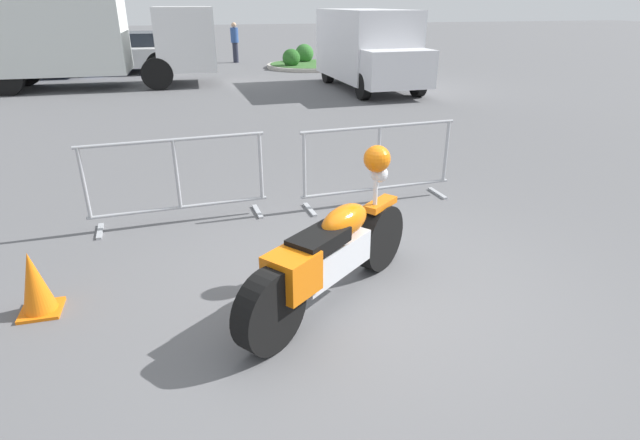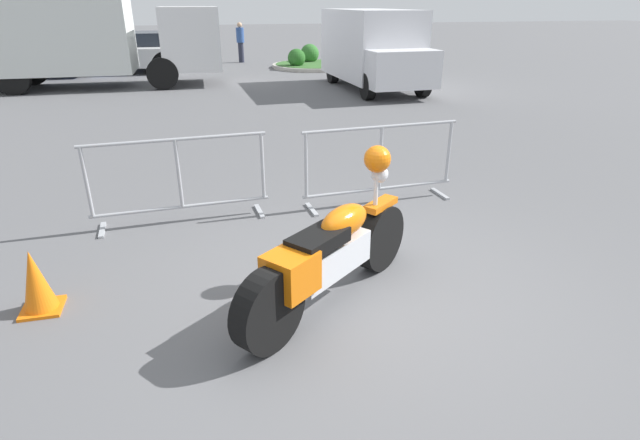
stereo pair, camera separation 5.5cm
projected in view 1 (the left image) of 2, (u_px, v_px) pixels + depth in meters
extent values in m
plane|color=#5B5B5E|center=(375.00, 294.00, 4.71)|extent=(120.00, 120.00, 0.00)
cylinder|color=black|center=(379.00, 237.00, 5.07)|extent=(0.65, 0.57, 0.68)
cylinder|color=black|center=(270.00, 311.00, 3.86)|extent=(0.65, 0.57, 0.68)
cube|color=silver|center=(332.00, 259.00, 4.42)|extent=(0.86, 0.75, 0.30)
ellipsoid|color=orange|center=(345.00, 221.00, 4.44)|extent=(0.64, 0.59, 0.28)
cube|color=black|center=(319.00, 240.00, 4.18)|extent=(0.62, 0.58, 0.13)
cube|color=orange|center=(292.00, 273.00, 3.97)|extent=(0.51, 0.50, 0.34)
cube|color=orange|center=(380.00, 204.00, 4.92)|extent=(0.43, 0.38, 0.06)
cylinder|color=silver|center=(375.00, 193.00, 4.79)|extent=(0.06, 0.06, 0.48)
sphere|color=silver|center=(379.00, 174.00, 4.75)|extent=(0.17, 0.17, 0.17)
sphere|color=orange|center=(377.00, 159.00, 4.65)|extent=(0.26, 0.26, 0.26)
cylinder|color=#9EA0A5|center=(173.00, 140.00, 5.82)|extent=(2.16, 0.17, 0.04)
cylinder|color=#9EA0A5|center=(181.00, 207.00, 6.16)|extent=(2.16, 0.17, 0.04)
cylinder|color=#9EA0A5|center=(84.00, 184.00, 5.69)|extent=(0.05, 0.05, 0.85)
cylinder|color=#9EA0A5|center=(177.00, 175.00, 5.99)|extent=(0.05, 0.05, 0.85)
cylinder|color=#9EA0A5|center=(261.00, 166.00, 6.29)|extent=(0.05, 0.05, 0.85)
cube|color=#9EA0A5|center=(100.00, 231.00, 5.96)|extent=(0.09, 0.44, 0.03)
cube|color=#9EA0A5|center=(258.00, 212.00, 6.52)|extent=(0.09, 0.44, 0.03)
cylinder|color=#9EA0A5|center=(380.00, 127.00, 6.44)|extent=(2.16, 0.17, 0.04)
cylinder|color=#9EA0A5|center=(377.00, 188.00, 6.78)|extent=(2.16, 0.17, 0.04)
cylinder|color=#9EA0A5|center=(304.00, 166.00, 6.31)|extent=(0.05, 0.05, 0.85)
cylinder|color=#9EA0A5|center=(378.00, 158.00, 6.61)|extent=(0.05, 0.05, 0.85)
cylinder|color=#9EA0A5|center=(446.00, 152.00, 6.91)|extent=(0.05, 0.05, 0.85)
cube|color=#9EA0A5|center=(310.00, 210.00, 6.58)|extent=(0.09, 0.44, 0.03)
cube|color=#9EA0A5|center=(437.00, 193.00, 7.14)|extent=(0.09, 0.44, 0.03)
cube|color=silver|center=(37.00, 30.00, 14.98)|extent=(5.05, 2.41, 2.50)
cube|color=silver|center=(185.00, 39.00, 16.05)|extent=(1.85, 2.23, 1.90)
cylinder|color=black|center=(160.00, 67.00, 17.08)|extent=(0.97, 0.30, 0.96)
cylinder|color=black|center=(157.00, 74.00, 15.37)|extent=(0.97, 0.30, 0.96)
cylinder|color=black|center=(25.00, 70.00, 16.16)|extent=(0.97, 0.30, 0.96)
cylinder|color=black|center=(6.00, 79.00, 14.44)|extent=(0.97, 0.30, 0.96)
cube|color=silver|center=(365.00, 44.00, 15.53)|extent=(2.10, 4.15, 2.00)
cube|color=silver|center=(398.00, 69.00, 13.52)|extent=(1.92, 0.95, 1.00)
cylinder|color=black|center=(418.00, 84.00, 14.29)|extent=(0.26, 0.73, 0.72)
cylinder|color=black|center=(363.00, 87.00, 13.85)|extent=(0.26, 0.73, 0.72)
cylinder|color=black|center=(374.00, 70.00, 17.18)|extent=(0.26, 0.73, 0.72)
cylinder|color=black|center=(328.00, 72.00, 16.74)|extent=(0.26, 0.73, 0.72)
cylinder|color=black|center=(15.00, 62.00, 19.82)|extent=(0.25, 0.62, 0.60)
cube|color=#284799|center=(64.00, 55.00, 19.19)|extent=(2.14, 4.59, 0.73)
cube|color=#1E232B|center=(59.00, 38.00, 18.80)|extent=(1.84, 2.40, 0.52)
cylinder|color=black|center=(55.00, 60.00, 20.47)|extent=(0.28, 0.68, 0.67)
cylinder|color=black|center=(94.00, 59.00, 20.74)|extent=(0.28, 0.68, 0.67)
cylinder|color=black|center=(32.00, 68.00, 17.89)|extent=(0.28, 0.68, 0.67)
cylinder|color=black|center=(77.00, 67.00, 18.16)|extent=(0.28, 0.68, 0.67)
cube|color=white|center=(142.00, 54.00, 20.06)|extent=(2.00, 4.30, 0.68)
cube|color=#1E232B|center=(139.00, 39.00, 19.69)|extent=(1.72, 2.25, 0.49)
cylinder|color=black|center=(129.00, 58.00, 21.25)|extent=(0.26, 0.64, 0.62)
cylinder|color=black|center=(164.00, 57.00, 21.50)|extent=(0.26, 0.64, 0.62)
cylinder|color=black|center=(118.00, 65.00, 18.84)|extent=(0.26, 0.64, 0.62)
cylinder|color=black|center=(158.00, 65.00, 19.09)|extent=(0.26, 0.64, 0.62)
cylinder|color=#262838|center=(236.00, 53.00, 22.31)|extent=(0.29, 0.29, 0.85)
cylinder|color=#2D4C8C|center=(234.00, 35.00, 22.01)|extent=(0.42, 0.42, 0.62)
sphere|color=tan|center=(234.00, 25.00, 21.84)|extent=(0.22, 0.22, 0.22)
cylinder|color=#ADA89E|center=(309.00, 66.00, 20.78)|extent=(3.51, 3.51, 0.14)
cylinder|color=#38662D|center=(309.00, 64.00, 20.75)|extent=(3.23, 3.23, 0.02)
sphere|color=#33702D|center=(304.00, 54.00, 21.40)|extent=(0.79, 0.79, 0.79)
sphere|color=#286023|center=(291.00, 58.00, 20.04)|extent=(0.71, 0.71, 0.71)
cube|color=orange|center=(42.00, 310.00, 4.44)|extent=(0.34, 0.34, 0.03)
cone|color=orange|center=(34.00, 282.00, 4.32)|extent=(0.28, 0.28, 0.56)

